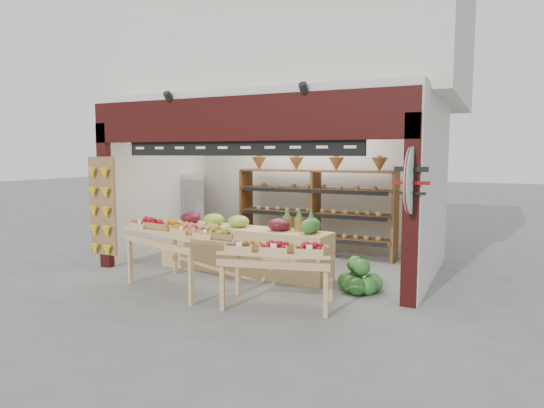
{
  "coord_description": "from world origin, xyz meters",
  "views": [
    {
      "loc": [
        3.83,
        -7.77,
        2.11
      ],
      "look_at": [
        0.25,
        -0.2,
        1.23
      ],
      "focal_mm": 32.0,
      "sensor_mm": 36.0,
      "label": 1
    }
  ],
  "objects_px": {
    "refrigerator": "(202,210)",
    "display_table_left": "(180,233)",
    "cardboard_stack": "(213,241)",
    "display_table_right": "(278,252)",
    "watermelon_pile": "(360,279)",
    "mid_counter": "(242,248)",
    "back_shelving": "(316,197)"
  },
  "relations": [
    {
      "from": "refrigerator",
      "to": "display_table_left",
      "type": "height_order",
      "value": "refrigerator"
    },
    {
      "from": "refrigerator",
      "to": "display_table_left",
      "type": "bearing_deg",
      "value": -57.66
    },
    {
      "from": "cardboard_stack",
      "to": "display_table_right",
      "type": "xyz_separation_m",
      "value": [
        2.85,
        -2.81,
        0.53
      ]
    },
    {
      "from": "cardboard_stack",
      "to": "watermelon_pile",
      "type": "height_order",
      "value": "cardboard_stack"
    },
    {
      "from": "refrigerator",
      "to": "cardboard_stack",
      "type": "xyz_separation_m",
      "value": [
        0.61,
        -0.51,
        -0.58
      ]
    },
    {
      "from": "display_table_left",
      "to": "display_table_right",
      "type": "xyz_separation_m",
      "value": [
        1.83,
        -0.26,
        -0.09
      ]
    },
    {
      "from": "refrigerator",
      "to": "cardboard_stack",
      "type": "bearing_deg",
      "value": -35.94
    },
    {
      "from": "mid_counter",
      "to": "cardboard_stack",
      "type": "bearing_deg",
      "value": 137.4
    },
    {
      "from": "refrigerator",
      "to": "watermelon_pile",
      "type": "relative_size",
      "value": 2.33
    },
    {
      "from": "refrigerator",
      "to": "watermelon_pile",
      "type": "xyz_separation_m",
      "value": [
        4.3,
        -2.16,
        -0.63
      ]
    },
    {
      "from": "back_shelving",
      "to": "refrigerator",
      "type": "height_order",
      "value": "back_shelving"
    },
    {
      "from": "display_table_right",
      "to": "display_table_left",
      "type": "bearing_deg",
      "value": 171.82
    },
    {
      "from": "display_table_right",
      "to": "watermelon_pile",
      "type": "relative_size",
      "value": 2.38
    },
    {
      "from": "mid_counter",
      "to": "watermelon_pile",
      "type": "relative_size",
      "value": 4.69
    },
    {
      "from": "refrigerator",
      "to": "cardboard_stack",
      "type": "distance_m",
      "value": 0.99
    },
    {
      "from": "back_shelving",
      "to": "refrigerator",
      "type": "relative_size",
      "value": 2.05
    },
    {
      "from": "mid_counter",
      "to": "display_table_right",
      "type": "distance_m",
      "value": 2.0
    },
    {
      "from": "display_table_left",
      "to": "back_shelving",
      "type": "bearing_deg",
      "value": 71.22
    },
    {
      "from": "refrigerator",
      "to": "display_table_right",
      "type": "xyz_separation_m",
      "value": [
        3.45,
        -3.32,
        -0.05
      ]
    },
    {
      "from": "mid_counter",
      "to": "display_table_right",
      "type": "xyz_separation_m",
      "value": [
        1.36,
        -1.44,
        0.32
      ]
    },
    {
      "from": "refrigerator",
      "to": "mid_counter",
      "type": "distance_m",
      "value": 2.85
    },
    {
      "from": "back_shelving",
      "to": "refrigerator",
      "type": "bearing_deg",
      "value": -176.83
    },
    {
      "from": "back_shelving",
      "to": "cardboard_stack",
      "type": "bearing_deg",
      "value": -162.52
    },
    {
      "from": "display_table_left",
      "to": "refrigerator",
      "type": "bearing_deg",
      "value": 118.02
    },
    {
      "from": "display_table_right",
      "to": "watermelon_pile",
      "type": "height_order",
      "value": "display_table_right"
    },
    {
      "from": "cardboard_stack",
      "to": "mid_counter",
      "type": "relative_size",
      "value": 0.3
    },
    {
      "from": "display_table_right",
      "to": "cardboard_stack",
      "type": "bearing_deg",
      "value": 135.39
    },
    {
      "from": "back_shelving",
      "to": "watermelon_pile",
      "type": "height_order",
      "value": "back_shelving"
    },
    {
      "from": "refrigerator",
      "to": "watermelon_pile",
      "type": "bearing_deg",
      "value": -22.36
    },
    {
      "from": "cardboard_stack",
      "to": "mid_counter",
      "type": "xyz_separation_m",
      "value": [
        1.49,
        -1.37,
        0.21
      ]
    },
    {
      "from": "mid_counter",
      "to": "display_table_left",
      "type": "height_order",
      "value": "display_table_left"
    },
    {
      "from": "mid_counter",
      "to": "display_table_right",
      "type": "relative_size",
      "value": 1.97
    }
  ]
}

